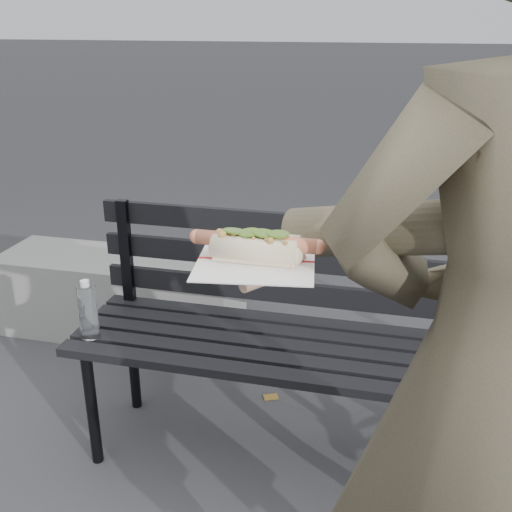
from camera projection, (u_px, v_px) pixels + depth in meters
The scene contains 4 objects.
park_bench at pixel (289, 323), 2.05m from camera, with size 1.50×0.44×0.88m.
concrete_block at pixel (121, 295), 3.01m from camera, with size 1.20×0.40×0.40m, color slate.
person at pixel (502, 386), 1.03m from camera, with size 0.66×0.43×1.81m, color #443F2D.
held_hotdog at pixel (385, 235), 0.97m from camera, with size 0.64×0.30×0.20m.
Camera 1 is at (0.26, -0.87, 1.50)m, focal length 42.00 mm.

